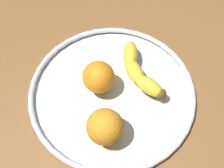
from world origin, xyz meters
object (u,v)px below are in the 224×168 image
at_px(fruit_bowl, 112,93).
at_px(banana, 139,71).
at_px(orange_back_right, 105,127).
at_px(orange_back_left, 98,77).

height_order(fruit_bowl, banana, banana).
distance_m(fruit_bowl, orange_back_right, 0.11).
xyz_separation_m(fruit_bowl, banana, (-0.01, 0.07, 0.03)).
height_order(orange_back_right, orange_back_left, orange_back_right).
xyz_separation_m(fruit_bowl, orange_back_right, (0.09, -0.06, 0.05)).
bearing_deg(orange_back_left, banana, 81.53).
relative_size(orange_back_right, orange_back_left, 1.06).
distance_m(banana, orange_back_left, 0.10).
bearing_deg(banana, orange_back_left, -97.37).
relative_size(banana, orange_back_right, 2.37).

